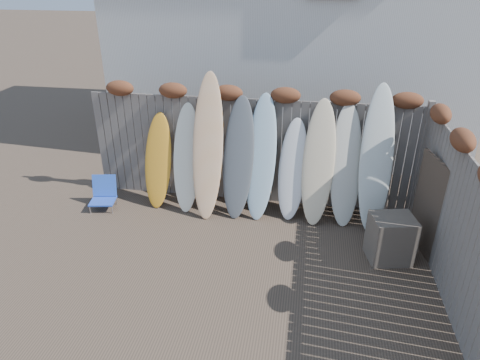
% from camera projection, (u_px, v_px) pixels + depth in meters
% --- Properties ---
extents(ground, '(80.00, 80.00, 0.00)m').
position_uv_depth(ground, '(227.00, 277.00, 6.24)').
color(ground, '#493A2D').
extents(back_fence, '(6.05, 0.28, 2.24)m').
position_uv_depth(back_fence, '(254.00, 143.00, 7.82)').
color(back_fence, slate).
rests_on(back_fence, ground).
extents(right_fence, '(0.28, 4.40, 2.24)m').
position_uv_depth(right_fence, '(456.00, 219.00, 5.52)').
color(right_fence, slate).
rests_on(right_fence, ground).
extents(house, '(8.50, 5.50, 6.33)m').
position_uv_depth(house, '(295.00, 7.00, 10.49)').
color(house, silver).
rests_on(house, ground).
extents(beach_chair, '(0.51, 0.54, 0.59)m').
position_uv_depth(beach_chair, '(104.00, 193.00, 7.99)').
color(beach_chair, blue).
rests_on(beach_chair, ground).
extents(wooden_crate, '(0.71, 0.63, 0.73)m').
position_uv_depth(wooden_crate, '(391.00, 238.00, 6.50)').
color(wooden_crate, '#4A3E37').
rests_on(wooden_crate, ground).
extents(lattice_panel, '(0.23, 1.03, 1.55)m').
position_uv_depth(lattice_panel, '(430.00, 208.00, 6.50)').
color(lattice_panel, brown).
rests_on(lattice_panel, ground).
extents(surfboard_0, '(0.56, 0.65, 1.72)m').
position_uv_depth(surfboard_0, '(158.00, 161.00, 7.88)').
color(surfboard_0, orange).
rests_on(surfboard_0, ground).
extents(surfboard_1, '(0.51, 0.70, 1.92)m').
position_uv_depth(surfboard_1, '(187.00, 158.00, 7.74)').
color(surfboard_1, white).
rests_on(surfboard_1, ground).
extents(surfboard_2, '(0.55, 0.88, 2.49)m').
position_uv_depth(surfboard_2, '(208.00, 147.00, 7.47)').
color(surfboard_2, tan).
rests_on(surfboard_2, ground).
extents(surfboard_3, '(0.60, 0.78, 2.10)m').
position_uv_depth(surfboard_3, '(238.00, 158.00, 7.51)').
color(surfboard_3, '#54595F').
rests_on(surfboard_3, ground).
extents(surfboard_4, '(0.58, 0.80, 2.16)m').
position_uv_depth(surfboard_4, '(261.00, 158.00, 7.47)').
color(surfboard_4, '#ACD1E5').
rests_on(surfboard_4, ground).
extents(surfboard_5, '(0.55, 0.67, 1.75)m').
position_uv_depth(surfboard_5, '(292.00, 170.00, 7.51)').
color(surfboard_5, white).
rests_on(surfboard_5, ground).
extents(surfboard_6, '(0.59, 0.78, 2.11)m').
position_uv_depth(surfboard_6, '(318.00, 163.00, 7.32)').
color(surfboard_6, '#F9E0B4').
rests_on(surfboard_6, ground).
extents(surfboard_7, '(0.60, 0.77, 2.05)m').
position_uv_depth(surfboard_7, '(346.00, 166.00, 7.29)').
color(surfboard_7, beige).
rests_on(surfboard_7, ground).
extents(surfboard_8, '(0.54, 0.84, 2.40)m').
position_uv_depth(surfboard_8, '(376.00, 159.00, 7.10)').
color(surfboard_8, silver).
rests_on(surfboard_8, ground).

